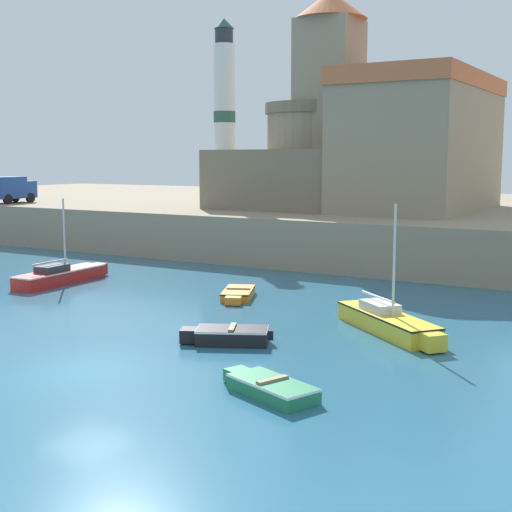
{
  "coord_description": "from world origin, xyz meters",
  "views": [
    {
      "loc": [
        16.12,
        -16.45,
        6.87
      ],
      "look_at": [
        -1.79,
        13.95,
        2.0
      ],
      "focal_mm": 50.0,
      "sensor_mm": 36.0,
      "label": 1
    }
  ],
  "objects_px": {
    "sailboat_red_5": "(61,275)",
    "truck_on_quay": "(8,188)",
    "church": "(403,133)",
    "fortress": "(313,170)",
    "dinghy_orange_0": "(238,294)",
    "dinghy_green_2": "(270,387)",
    "lighthouse": "(224,115)",
    "dinghy_black_1": "(229,335)",
    "sailboat_yellow_4": "(388,321)"
  },
  "relations": [
    {
      "from": "dinghy_black_1",
      "to": "church",
      "type": "height_order",
      "value": "church"
    },
    {
      "from": "dinghy_orange_0",
      "to": "dinghy_black_1",
      "type": "xyz_separation_m",
      "value": [
        4.25,
        -7.46,
        0.08
      ]
    },
    {
      "from": "sailboat_yellow_4",
      "to": "truck_on_quay",
      "type": "distance_m",
      "value": 41.44
    },
    {
      "from": "dinghy_black_1",
      "to": "sailboat_red_5",
      "type": "distance_m",
      "value": 16.08
    },
    {
      "from": "sailboat_red_5",
      "to": "dinghy_orange_0",
      "type": "bearing_deg",
      "value": 7.29
    },
    {
      "from": "dinghy_orange_0",
      "to": "dinghy_black_1",
      "type": "distance_m",
      "value": 8.59
    },
    {
      "from": "church",
      "to": "truck_on_quay",
      "type": "relative_size",
      "value": 3.65
    },
    {
      "from": "dinghy_orange_0",
      "to": "sailboat_red_5",
      "type": "bearing_deg",
      "value": -172.71
    },
    {
      "from": "fortress",
      "to": "church",
      "type": "bearing_deg",
      "value": 6.43
    },
    {
      "from": "dinghy_orange_0",
      "to": "truck_on_quay",
      "type": "bearing_deg",
      "value": 158.67
    },
    {
      "from": "fortress",
      "to": "lighthouse",
      "type": "xyz_separation_m",
      "value": [
        -8.0,
        -0.07,
        4.4
      ]
    },
    {
      "from": "sailboat_yellow_4",
      "to": "church",
      "type": "distance_m",
      "value": 26.42
    },
    {
      "from": "dinghy_orange_0",
      "to": "truck_on_quay",
      "type": "distance_m",
      "value": 32.32
    },
    {
      "from": "dinghy_orange_0",
      "to": "dinghy_green_2",
      "type": "relative_size",
      "value": 1.02
    },
    {
      "from": "church",
      "to": "dinghy_green_2",
      "type": "bearing_deg",
      "value": -77.19
    },
    {
      "from": "fortress",
      "to": "sailboat_yellow_4",
      "type": "bearing_deg",
      "value": -57.68
    },
    {
      "from": "dinghy_orange_0",
      "to": "dinghy_black_1",
      "type": "relative_size",
      "value": 1.06
    },
    {
      "from": "fortress",
      "to": "truck_on_quay",
      "type": "bearing_deg",
      "value": -160.23
    },
    {
      "from": "dinghy_green_2",
      "to": "sailboat_red_5",
      "type": "bearing_deg",
      "value": 151.3
    },
    {
      "from": "lighthouse",
      "to": "truck_on_quay",
      "type": "height_order",
      "value": "lighthouse"
    },
    {
      "from": "sailboat_yellow_4",
      "to": "fortress",
      "type": "bearing_deg",
      "value": 122.32
    },
    {
      "from": "sailboat_red_5",
      "to": "lighthouse",
      "type": "bearing_deg",
      "value": 98.51
    },
    {
      "from": "sailboat_red_5",
      "to": "truck_on_quay",
      "type": "height_order",
      "value": "truck_on_quay"
    },
    {
      "from": "church",
      "to": "lighthouse",
      "type": "height_order",
      "value": "church"
    },
    {
      "from": "sailboat_yellow_4",
      "to": "sailboat_red_5",
      "type": "bearing_deg",
      "value": 175.66
    },
    {
      "from": "dinghy_green_2",
      "to": "truck_on_quay",
      "type": "bearing_deg",
      "value": 148.52
    },
    {
      "from": "dinghy_green_2",
      "to": "truck_on_quay",
      "type": "relative_size",
      "value": 0.81
    },
    {
      "from": "dinghy_orange_0",
      "to": "lighthouse",
      "type": "distance_m",
      "value": 26.5
    },
    {
      "from": "dinghy_black_1",
      "to": "lighthouse",
      "type": "bearing_deg",
      "value": 123.18
    },
    {
      "from": "truck_on_quay",
      "to": "sailboat_red_5",
      "type": "bearing_deg",
      "value": -34.09
    },
    {
      "from": "dinghy_green_2",
      "to": "sailboat_yellow_4",
      "type": "distance_m",
      "value": 8.98
    },
    {
      "from": "dinghy_orange_0",
      "to": "sailboat_yellow_4",
      "type": "distance_m",
      "value": 9.22
    },
    {
      "from": "sailboat_red_5",
      "to": "fortress",
      "type": "height_order",
      "value": "fortress"
    },
    {
      "from": "sailboat_red_5",
      "to": "fortress",
      "type": "relative_size",
      "value": 0.53
    },
    {
      "from": "dinghy_orange_0",
      "to": "sailboat_red_5",
      "type": "distance_m",
      "value": 10.71
    },
    {
      "from": "dinghy_orange_0",
      "to": "dinghy_green_2",
      "type": "xyz_separation_m",
      "value": [
        8.45,
        -11.8,
        0.02
      ]
    },
    {
      "from": "sailboat_red_5",
      "to": "lighthouse",
      "type": "height_order",
      "value": "lighthouse"
    },
    {
      "from": "sailboat_red_5",
      "to": "church",
      "type": "xyz_separation_m",
      "value": [
        11.6,
        22.42,
        8.16
      ]
    },
    {
      "from": "sailboat_yellow_4",
      "to": "lighthouse",
      "type": "xyz_separation_m",
      "value": [
        -22.63,
        23.04,
        9.88
      ]
    },
    {
      "from": "dinghy_black_1",
      "to": "fortress",
      "type": "xyz_separation_m",
      "value": [
        -10.1,
        27.75,
        5.62
      ]
    },
    {
      "from": "sailboat_yellow_4",
      "to": "lighthouse",
      "type": "height_order",
      "value": "lighthouse"
    },
    {
      "from": "dinghy_black_1",
      "to": "lighthouse",
      "type": "xyz_separation_m",
      "value": [
        -18.1,
        27.68,
        10.02
      ]
    },
    {
      "from": "dinghy_black_1",
      "to": "truck_on_quay",
      "type": "height_order",
      "value": "truck_on_quay"
    },
    {
      "from": "lighthouse",
      "to": "dinghy_black_1",
      "type": "bearing_deg",
      "value": -56.82
    },
    {
      "from": "dinghy_black_1",
      "to": "truck_on_quay",
      "type": "xyz_separation_m",
      "value": [
        -34.11,
        19.12,
        4.01
      ]
    },
    {
      "from": "church",
      "to": "fortress",
      "type": "bearing_deg",
      "value": -173.57
    },
    {
      "from": "sailboat_red_5",
      "to": "fortress",
      "type": "xyz_separation_m",
      "value": [
        4.77,
        21.65,
        5.48
      ]
    },
    {
      "from": "dinghy_black_1",
      "to": "fortress",
      "type": "height_order",
      "value": "fortress"
    },
    {
      "from": "sailboat_red_5",
      "to": "lighthouse",
      "type": "xyz_separation_m",
      "value": [
        -3.23,
        21.57,
        9.88
      ]
    },
    {
      "from": "dinghy_green_2",
      "to": "sailboat_yellow_4",
      "type": "bearing_deg",
      "value": 87.91
    }
  ]
}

